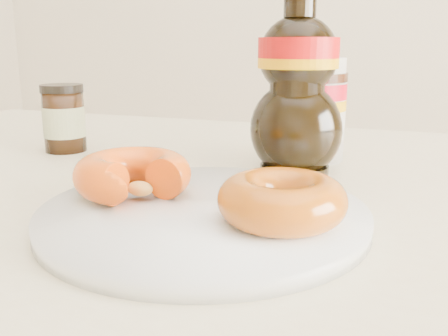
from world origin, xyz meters
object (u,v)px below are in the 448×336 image
(donut_bitten, at_px, (133,174))
(donut_whole, at_px, (282,200))
(dark_jar, at_px, (64,119))
(dining_table, at_px, (251,277))
(nutella_jar, at_px, (310,105))
(plate, at_px, (204,214))
(syrup_bottle, at_px, (297,83))

(donut_bitten, distance_m, donut_whole, 0.14)
(donut_whole, relative_size, dark_jar, 1.08)
(dining_table, height_order, nutella_jar, nutella_jar)
(plate, relative_size, dark_jar, 2.99)
(dining_table, xyz_separation_m, donut_bitten, (-0.09, -0.06, 0.12))
(dark_jar, bearing_deg, plate, -34.50)
(nutella_jar, height_order, dark_jar, nutella_jar)
(plate, xyz_separation_m, dark_jar, (-0.29, 0.20, 0.04))
(donut_bitten, xyz_separation_m, syrup_bottle, (0.11, 0.18, 0.07))
(plate, xyz_separation_m, donut_bitten, (-0.07, 0.01, 0.02))
(donut_bitten, relative_size, syrup_bottle, 0.51)
(plate, relative_size, donut_bitten, 2.60)
(dining_table, bearing_deg, plate, -104.44)
(donut_whole, xyz_separation_m, syrup_bottle, (-0.03, 0.20, 0.07))
(dark_jar, bearing_deg, donut_whole, -30.49)
(donut_whole, relative_size, syrup_bottle, 0.48)
(plate, bearing_deg, donut_whole, -10.30)
(dining_table, height_order, plate, plate)
(dark_jar, bearing_deg, nutella_jar, 11.83)
(dining_table, distance_m, syrup_bottle, 0.22)
(nutella_jar, bearing_deg, syrup_bottle, -91.14)
(dining_table, relative_size, donut_whole, 14.20)
(dining_table, distance_m, plate, 0.12)
(syrup_bottle, bearing_deg, donut_whole, -80.67)
(plate, bearing_deg, donut_bitten, 170.53)
(donut_bitten, bearing_deg, plate, -3.98)
(dining_table, xyz_separation_m, donut_whole, (0.05, -0.09, 0.11))
(donut_whole, distance_m, syrup_bottle, 0.22)
(donut_whole, height_order, nutella_jar, nutella_jar)
(dining_table, xyz_separation_m, syrup_bottle, (0.02, 0.11, 0.19))
(donut_whole, relative_size, nutella_jar, 0.77)
(syrup_bottle, bearing_deg, plate, -100.63)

